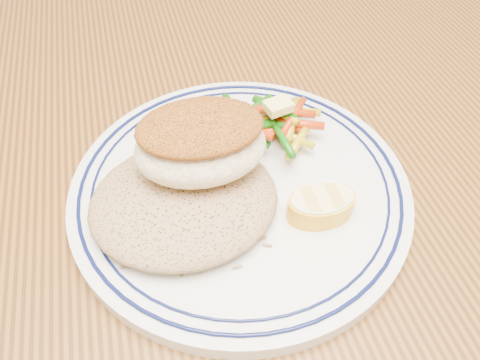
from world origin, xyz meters
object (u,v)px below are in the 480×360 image
(dining_table, at_px, (295,267))
(lemon_wedge, at_px, (321,204))
(fish_fillet, at_px, (200,143))
(vegetable_pile, at_px, (268,123))
(plate, at_px, (240,188))
(rice_pilaf, at_px, (184,198))

(dining_table, distance_m, lemon_wedge, 0.13)
(fish_fillet, bearing_deg, dining_table, -23.28)
(fish_fillet, bearing_deg, lemon_wedge, -33.47)
(vegetable_pile, height_order, lemon_wedge, vegetable_pile)
(plate, bearing_deg, fish_fillet, 166.46)
(vegetable_pile, bearing_deg, rice_pilaf, -143.17)
(plate, xyz_separation_m, vegetable_pile, (0.04, 0.05, 0.02))
(vegetable_pile, bearing_deg, fish_fillet, -146.83)
(lemon_wedge, bearing_deg, plate, 138.15)
(fish_fillet, distance_m, vegetable_pile, 0.09)
(dining_table, height_order, rice_pilaf, rice_pilaf)
(plate, distance_m, rice_pilaf, 0.06)
(fish_fillet, height_order, vegetable_pile, fish_fillet)
(plate, height_order, vegetable_pile, vegetable_pile)
(dining_table, bearing_deg, fish_fillet, 156.72)
(dining_table, height_order, lemon_wedge, lemon_wedge)
(rice_pilaf, xyz_separation_m, fish_fillet, (0.02, 0.02, 0.03))
(plate, bearing_deg, rice_pilaf, -163.49)
(dining_table, height_order, fish_fillet, fish_fillet)
(dining_table, xyz_separation_m, rice_pilaf, (-0.10, 0.01, 0.13))
(vegetable_pile, xyz_separation_m, lemon_wedge, (0.01, -0.10, -0.00))
(dining_table, bearing_deg, plate, 151.50)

